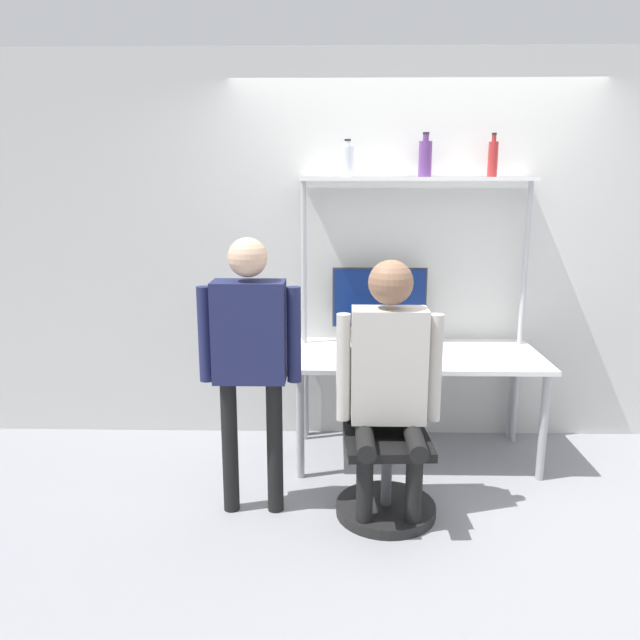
{
  "coord_description": "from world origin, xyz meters",
  "views": [
    {
      "loc": [
        -0.55,
        -3.56,
        1.84
      ],
      "look_at": [
        -0.62,
        -0.16,
        1.07
      ],
      "focal_mm": 35.0,
      "sensor_mm": 36.0,
      "label": 1
    }
  ],
  "objects": [
    {
      "name": "ground_plane",
      "position": [
        0.0,
        0.0,
        0.0
      ],
      "size": [
        12.0,
        12.0,
        0.0
      ],
      "primitive_type": "plane",
      "color": "gray"
    },
    {
      "name": "shelf_unit",
      "position": [
        0.0,
        0.67,
        1.54
      ],
      "size": [
        1.54,
        0.25,
        1.86
      ],
      "color": "white",
      "rests_on": "ground_plane"
    },
    {
      "name": "person_standing",
      "position": [
        -1.0,
        -0.33,
        0.98
      ],
      "size": [
        0.55,
        0.21,
        1.55
      ],
      "color": "black",
      "rests_on": "ground_plane"
    },
    {
      "name": "cell_phone",
      "position": [
        -0.02,
        0.16,
        0.73
      ],
      "size": [
        0.07,
        0.15,
        0.01
      ],
      "color": "#264C8C",
      "rests_on": "desk"
    },
    {
      "name": "bottle_red",
      "position": [
        0.49,
        0.67,
        1.98
      ],
      "size": [
        0.06,
        0.06,
        0.28
      ],
      "color": "maroon",
      "rests_on": "shelf_unit"
    },
    {
      "name": "bottle_clear",
      "position": [
        -0.46,
        0.67,
        1.96
      ],
      "size": [
        0.08,
        0.08,
        0.24
      ],
      "color": "silver",
      "rests_on": "shelf_unit"
    },
    {
      "name": "desk",
      "position": [
        0.0,
        0.41,
        0.65
      ],
      "size": [
        1.62,
        0.79,
        0.72
      ],
      "color": "white",
      "rests_on": "ground_plane"
    },
    {
      "name": "bottle_purple",
      "position": [
        0.05,
        0.67,
        1.98
      ],
      "size": [
        0.09,
        0.09,
        0.28
      ],
      "color": "#593372",
      "rests_on": "shelf_unit"
    },
    {
      "name": "person_seated",
      "position": [
        -0.25,
        -0.36,
        0.85
      ],
      "size": [
        0.57,
        0.48,
        1.44
      ],
      "color": "black",
      "rests_on": "ground_plane"
    },
    {
      "name": "laptop",
      "position": [
        -0.24,
        0.26,
        0.8
      ],
      "size": [
        0.31,
        0.26,
        0.26
      ],
      "color": "#333338",
      "rests_on": "desk"
    },
    {
      "name": "office_chair",
      "position": [
        -0.25,
        -0.31,
        0.28
      ],
      "size": [
        0.56,
        0.56,
        0.91
      ],
      "color": "black",
      "rests_on": "ground_plane"
    },
    {
      "name": "wall_back",
      "position": [
        0.0,
        0.84,
        1.35
      ],
      "size": [
        8.0,
        0.06,
        2.7
      ],
      "color": "silver",
      "rests_on": "ground_plane"
    },
    {
      "name": "monitor",
      "position": [
        -0.23,
        0.68,
        1.03
      ],
      "size": [
        0.65,
        0.18,
        0.53
      ],
      "color": "#333338",
      "rests_on": "desk"
    }
  ]
}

